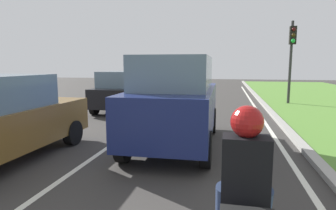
{
  "coord_description": "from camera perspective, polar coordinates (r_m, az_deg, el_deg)",
  "views": [
    {
      "loc": [
        2.2,
        2.11,
        2.08
      ],
      "look_at": [
        0.95,
        8.2,
        1.2
      ],
      "focal_mm": 30.62,
      "sensor_mm": 36.0,
      "label": 1
    }
  ],
  "objects": [
    {
      "name": "lane_line_center",
      "position": [
        12.41,
        -2.08,
        -1.57
      ],
      "size": [
        0.12,
        32.0,
        0.01
      ],
      "primitive_type": "cube",
      "color": "silver",
      "rests_on": "ground"
    },
    {
      "name": "car_hatchback_far",
      "position": [
        13.0,
        -9.17,
        2.67
      ],
      "size": [
        1.79,
        3.73,
        1.78
      ],
      "rotation": [
        0.0,
        0.0,
        -0.02
      ],
      "color": "black",
      "rests_on": "ground"
    },
    {
      "name": "lane_line_right_edge",
      "position": [
        12.15,
        18.05,
        -2.18
      ],
      "size": [
        0.12,
        32.0,
        0.01
      ],
      "primitive_type": "cube",
      "color": "silver",
      "rests_on": "ground"
    },
    {
      "name": "car_sedan_left_lane",
      "position": [
        7.09,
        -30.5,
        -2.48
      ],
      "size": [
        1.9,
        4.33,
        1.86
      ],
      "rotation": [
        0.0,
        0.0,
        -0.02
      ],
      "color": "brown",
      "rests_on": "ground"
    },
    {
      "name": "rider_person",
      "position": [
        2.62,
        15.13,
        -12.06
      ],
      "size": [
        0.5,
        0.4,
        1.16
      ],
      "rotation": [
        0.0,
        0.0,
        -0.01
      ],
      "color": "black",
      "rests_on": "ground"
    },
    {
      "name": "car_suv_ahead",
      "position": [
        7.29,
        1.51,
        0.86
      ],
      "size": [
        2.01,
        4.52,
        2.28
      ],
      "rotation": [
        0.0,
        0.0,
        0.01
      ],
      "color": "navy",
      "rests_on": "ground"
    },
    {
      "name": "traffic_light_near_right",
      "position": [
        16.17,
        23.41,
        10.25
      ],
      "size": [
        0.32,
        0.5,
        4.28
      ],
      "color": "#2D2D2D",
      "rests_on": "ground"
    },
    {
      "name": "ground_plane",
      "position": [
        12.27,
        1.1,
        -1.7
      ],
      "size": [
        60.0,
        60.0,
        0.0
      ],
      "primitive_type": "plane",
      "color": "#383533"
    },
    {
      "name": "curb_right",
      "position": [
        12.21,
        20.39,
        -1.97
      ],
      "size": [
        0.24,
        48.0,
        0.12
      ],
      "primitive_type": "cube",
      "color": "#9E9B93",
      "rests_on": "ground"
    }
  ]
}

